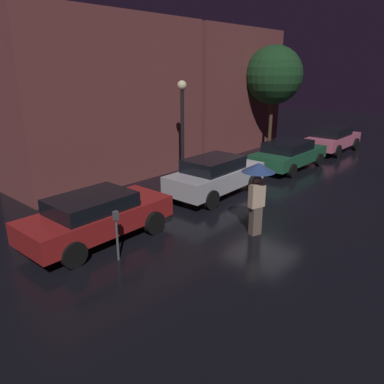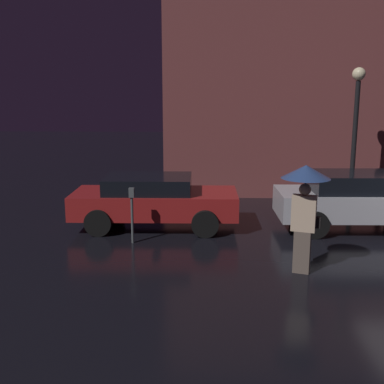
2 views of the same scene
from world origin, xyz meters
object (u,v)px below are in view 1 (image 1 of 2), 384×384
object	(u,v)px
parked_car_green	(289,154)
parking_meter	(117,230)
parked_car_pink	(333,139)
pedestrian_with_umbrella	(258,182)
parked_car_red	(96,216)
street_lamp_near	(182,117)
parked_car_silver	(215,175)

from	to	relation	value
parked_car_green	parking_meter	size ratio (longest dim) A/B	3.40
parked_car_green	parking_meter	xyz separation A→B (m)	(-11.02, -1.24, 0.11)
parked_car_pink	pedestrian_with_umbrella	xyz separation A→B (m)	(-12.47, -2.90, 0.83)
parked_car_green	parked_car_pink	size ratio (longest dim) A/B	1.03
parked_car_red	parked_car_green	size ratio (longest dim) A/B	0.95
parked_car_red	parked_car_green	xyz separation A→B (m)	(10.67, -0.13, -0.02)
parked_car_green	street_lamp_near	distance (m)	5.86
parking_meter	street_lamp_near	distance (m)	7.14
parked_car_green	pedestrian_with_umbrella	distance (m)	8.02
parking_meter	parked_car_red	bearing A→B (deg)	75.95
parked_car_pink	parked_car_red	bearing A→B (deg)	178.51
parked_car_red	parked_car_pink	xyz separation A→B (m)	(15.73, -0.16, 0.02)
parked_car_red	parked_car_silver	xyz separation A→B (m)	(5.25, -0.00, 0.05)
parked_car_green	parking_meter	distance (m)	11.09
parked_car_silver	parked_car_green	size ratio (longest dim) A/B	0.95
parking_meter	street_lamp_near	world-z (taller)	street_lamp_near
parked_car_green	pedestrian_with_umbrella	xyz separation A→B (m)	(-7.41, -2.94, 0.88)
parking_meter	pedestrian_with_umbrella	bearing A→B (deg)	-25.24
parked_car_silver	street_lamp_near	world-z (taller)	street_lamp_near
pedestrian_with_umbrella	parked_car_green	bearing A→B (deg)	39.62
parked_car_red	street_lamp_near	bearing A→B (deg)	18.80
street_lamp_near	parking_meter	bearing A→B (deg)	-150.27
parking_meter	street_lamp_near	bearing A→B (deg)	29.73
parked_car_silver	pedestrian_with_umbrella	xyz separation A→B (m)	(-1.99, -3.07, 0.81)
parked_car_red	parked_car_silver	bearing A→B (deg)	-1.15
parked_car_silver	parking_meter	world-z (taller)	parked_car_silver
parked_car_pink	parked_car_silver	bearing A→B (deg)	178.22
pedestrian_with_umbrella	parked_car_red	bearing A→B (deg)	154.76
pedestrian_with_umbrella	parking_meter	distance (m)	4.06
parked_car_red	parked_car_silver	distance (m)	5.25
parked_car_green	parked_car_red	bearing A→B (deg)	178.82
pedestrian_with_umbrella	parked_car_pink	bearing A→B (deg)	31.10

